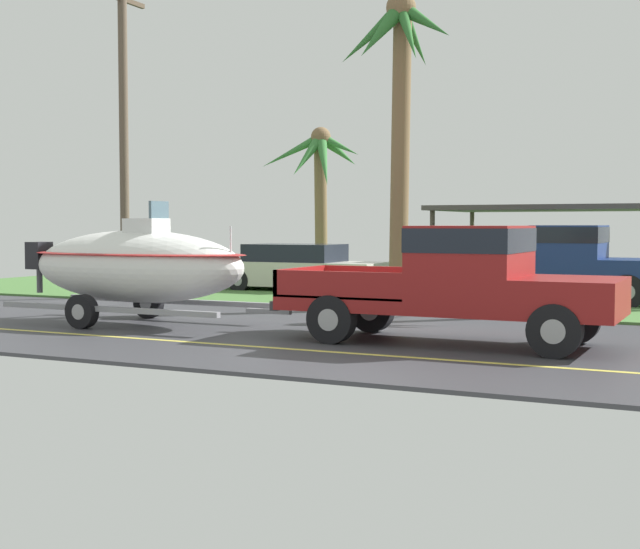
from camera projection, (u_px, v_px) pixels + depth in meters
name	position (u px, v px, depth m)	size (l,w,h in m)	color
ground	(506.00, 301.00, 22.57)	(36.00, 22.00, 0.11)	#38383D
pickup_truck_towing	(469.00, 279.00, 14.27)	(5.71, 2.02, 1.93)	maroon
boat_on_trailer	(136.00, 266.00, 17.17)	(6.05, 2.28, 2.39)	gray
parked_pickup_background	(568.00, 261.00, 21.67)	(5.57, 1.99, 1.93)	navy
parked_sedan_near	(300.00, 269.00, 25.45)	(4.78, 1.84, 1.38)	beige
carport_awning	(553.00, 210.00, 25.54)	(6.47, 4.52, 2.49)	#4C4238
palm_tree_near_left	(320.00, 168.00, 29.37)	(3.36, 2.92, 5.19)	brown
palm_tree_mid	(399.00, 87.00, 20.01)	(2.82, 2.46, 7.20)	brown
utility_pole	(124.00, 132.00, 23.26)	(0.24, 1.80, 8.44)	brown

